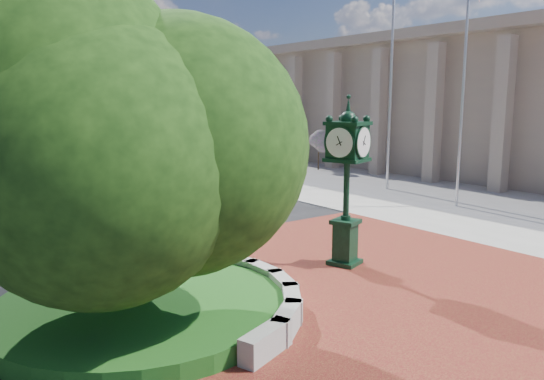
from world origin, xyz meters
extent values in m
plane|color=black|center=(0.00, 0.00, 0.00)|extent=(200.00, 200.00, 0.00)
cube|color=maroon|center=(0.00, -1.00, 0.02)|extent=(12.00, 12.00, 0.04)
cube|color=#9E9B93|center=(16.00, 10.00, 0.02)|extent=(20.00, 50.00, 0.04)
cube|color=#9E9B93|center=(-3.91, -3.01, 0.27)|extent=(1.29, 0.76, 0.54)
cube|color=#9E9B93|center=(-3.05, -2.54, 0.27)|extent=(1.20, 1.04, 0.54)
cube|color=#9E9B93|center=(-2.38, -1.84, 0.27)|extent=(1.00, 1.22, 0.54)
cube|color=#9E9B93|center=(-1.95, -0.96, 0.27)|extent=(0.71, 1.30, 0.54)
cube|color=#9E9B93|center=(-1.80, 0.00, 0.27)|extent=(0.35, 1.25, 0.54)
cube|color=#9E9B93|center=(-1.95, 0.96, 0.27)|extent=(0.71, 1.30, 0.54)
cube|color=#9E9B93|center=(-2.38, 1.84, 0.27)|extent=(1.00, 1.22, 0.54)
cube|color=#9E9B93|center=(-3.05, 2.54, 0.27)|extent=(1.20, 1.04, 0.54)
cube|color=#9E9B93|center=(-3.91, 3.01, 0.27)|extent=(1.29, 0.76, 0.54)
cylinder|color=#184B15|center=(-5.00, 0.00, 0.20)|extent=(6.10, 6.10, 0.40)
cube|color=tan|center=(24.00, 12.00, 4.00)|extent=(15.00, 42.00, 8.00)
cube|color=tan|center=(24.00, 12.00, 8.30)|extent=(17.00, 44.00, 0.60)
cube|color=black|center=(16.80, 12.00, 4.00)|extent=(0.30, 40.00, 5.50)
cylinder|color=#9E9B93|center=(5.00, 70.00, 3.00)|extent=(1.80, 1.80, 6.00)
cylinder|color=#9E9B93|center=(25.00, 70.00, 3.00)|extent=(1.80, 1.80, 6.00)
cylinder|color=#38281C|center=(-5.00, 0.00, 1.08)|extent=(0.36, 0.36, 2.17)
sphere|color=black|center=(-5.00, 0.00, 3.73)|extent=(5.20, 5.20, 5.20)
cylinder|color=#38281C|center=(-4.00, 18.00, 0.96)|extent=(0.36, 0.36, 1.92)
sphere|color=black|center=(-4.00, 18.00, 3.25)|extent=(4.40, 4.40, 4.40)
cube|color=black|center=(1.02, 0.02, 0.08)|extent=(0.99, 0.99, 0.16)
cube|color=black|center=(1.02, 0.02, 0.68)|extent=(0.68, 0.68, 1.07)
cube|color=black|center=(1.02, 0.02, 1.24)|extent=(0.86, 0.86, 0.12)
cylinder|color=black|center=(1.02, 0.02, 2.13)|extent=(0.17, 0.17, 1.65)
cube|color=black|center=(1.02, 0.02, 3.45)|extent=(1.11, 1.11, 0.88)
cylinder|color=white|center=(1.17, -0.41, 3.45)|extent=(0.76, 0.30, 0.78)
cylinder|color=white|center=(0.88, 0.46, 3.45)|extent=(0.76, 0.30, 0.78)
cylinder|color=white|center=(0.59, -0.12, 3.45)|extent=(0.30, 0.76, 0.78)
cylinder|color=white|center=(1.46, 0.17, 3.45)|extent=(0.30, 0.76, 0.78)
sphere|color=black|center=(1.02, 0.02, 4.06)|extent=(0.43, 0.43, 0.43)
cone|color=black|center=(1.02, 0.02, 4.38)|extent=(0.18, 0.18, 0.49)
imported|color=#620E0F|center=(1.30, 41.18, 0.67)|extent=(3.09, 4.27, 1.35)
cylinder|color=silver|center=(10.68, 3.04, 4.89)|extent=(0.12, 0.12, 9.79)
cylinder|color=silver|center=(11.80, 7.91, 5.63)|extent=(0.14, 0.14, 11.27)
cylinder|color=slate|center=(0.73, 26.43, 4.40)|extent=(0.16, 0.16, 8.79)
cube|color=slate|center=(1.60, 26.55, 8.79)|extent=(1.76, 0.38, 0.12)
cube|color=slate|center=(2.38, 26.65, 8.70)|extent=(0.52, 0.31, 0.15)
cylinder|color=#38281C|center=(13.95, 15.66, 0.60)|extent=(0.10, 0.10, 1.20)
sphere|color=#C562B3|center=(13.95, 15.66, 1.60)|extent=(1.20, 1.20, 1.20)
cylinder|color=#38281C|center=(14.16, 20.19, 0.60)|extent=(0.10, 0.10, 1.20)
sphere|color=#C562B3|center=(14.16, 20.19, 1.60)|extent=(1.20, 1.20, 1.20)
cylinder|color=#38281C|center=(13.45, 23.96, 0.60)|extent=(0.10, 0.10, 1.20)
sphere|color=#C562B3|center=(13.45, 23.96, 1.60)|extent=(1.20, 1.20, 1.20)
camera|label=1|loc=(-9.12, -10.17, 4.55)|focal=35.00mm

